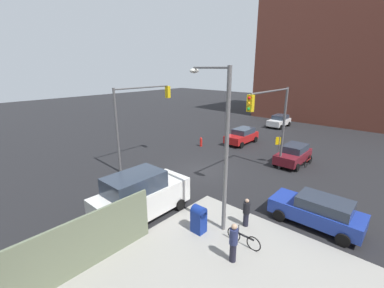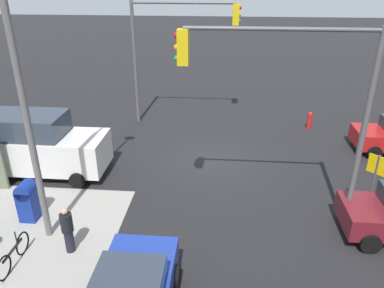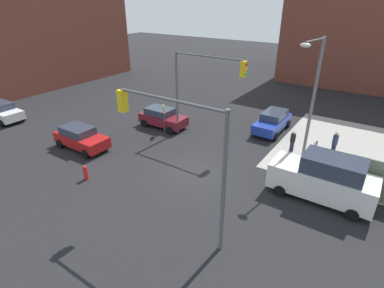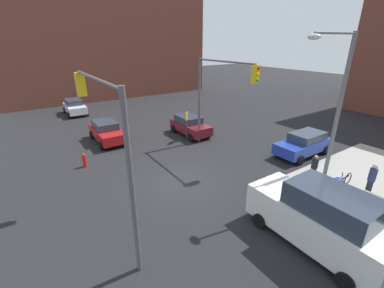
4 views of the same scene
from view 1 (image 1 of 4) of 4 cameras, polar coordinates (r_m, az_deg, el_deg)
name	(u,v)px [view 1 (image 1 of 4)]	position (r m, az deg, el deg)	size (l,w,h in m)	color
ground_plane	(201,170)	(20.62, 2.06, -5.87)	(120.00, 120.00, 0.00)	black
building_brick_west	(369,54)	(47.26, 34.62, 16.20)	(16.00, 28.00, 19.57)	brown
traffic_signal_nw_corner	(272,116)	(18.89, 17.40, 5.99)	(5.76, 0.36, 6.50)	#59595B
traffic_signal_se_corner	(139,110)	(20.96, -11.61, 7.39)	(5.63, 0.36, 6.50)	#59595B
street_lamp_corner	(221,139)	(12.09, 6.49, 1.16)	(0.79, 2.65, 8.00)	slate
warning_sign_two_way	(279,146)	(22.58, 18.74, -0.33)	(0.48, 0.48, 2.40)	#4C4C4C
mailbox_blue	(199,218)	(13.19, 1.51, -16.15)	(0.56, 0.64, 1.43)	navy
fire_hydrant	(201,142)	(26.63, 2.02, 0.51)	(0.26, 0.26, 0.94)	red
coupe_blue	(318,211)	(15.06, 26.16, -13.19)	(2.02, 4.46, 1.62)	#1E389E
sedan_red	(242,136)	(28.06, 11.05, 1.81)	(4.23, 2.02, 1.62)	#B21919
hatchback_white	(279,121)	(37.29, 18.81, 4.90)	(4.01, 2.02, 1.62)	white
hatchback_maroon	(293,154)	(23.35, 21.62, -2.13)	(4.06, 2.02, 1.62)	maroon
van_white_delivery	(141,196)	(14.34, -11.33, -11.22)	(5.40, 2.32, 2.62)	white
pedestrian_crossing	(246,212)	(13.86, 11.98, -14.59)	(0.36, 0.36, 1.56)	black
pedestrian_waiting	(233,242)	(11.54, 9.19, -20.72)	(0.36, 0.36, 1.81)	navy
bicycle_leaning_on_fence	(243,239)	(12.81, 11.35, -19.90)	(0.05, 1.75, 0.97)	black
bicycle_at_crosswalk	(308,162)	(23.59, 24.45, -3.57)	(1.75, 0.05, 0.97)	black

